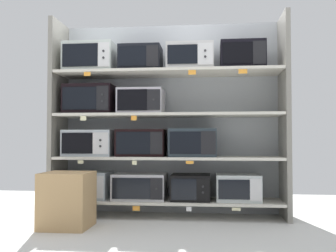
# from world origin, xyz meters

# --- Properties ---
(ground) EXTENTS (6.45, 6.00, 0.02)m
(ground) POSITION_xyz_m (0.00, -1.00, -0.01)
(ground) COLOR silver
(back_panel) EXTENTS (2.65, 0.04, 2.18)m
(back_panel) POSITION_xyz_m (0.00, 0.28, 1.09)
(back_panel) COLOR #9EA3A8
(back_panel) RESTS_ON ground
(upright_left) EXTENTS (0.05, 0.51, 2.18)m
(upright_left) POSITION_xyz_m (-1.25, 0.00, 1.09)
(upright_left) COLOR gray
(upright_left) RESTS_ON ground
(upright_right) EXTENTS (0.05, 0.51, 2.18)m
(upright_right) POSITION_xyz_m (1.25, 0.00, 1.09)
(upright_right) COLOR gray
(upright_right) RESTS_ON ground
(shelf_0) EXTENTS (2.45, 0.51, 0.03)m
(shelf_0) POSITION_xyz_m (0.00, 0.00, 0.17)
(shelf_0) COLOR beige
(shelf_0) RESTS_ON ground
(microwave_0) EXTENTS (0.51, 0.41, 0.30)m
(microwave_0) POSITION_xyz_m (-0.91, -0.00, 0.34)
(microwave_0) COLOR #9DA7AD
(microwave_0) RESTS_ON shelf_0
(microwave_1) EXTENTS (0.57, 0.44, 0.28)m
(microwave_1) POSITION_xyz_m (-0.31, -0.00, 0.33)
(microwave_1) COLOR #B6B5BA
(microwave_1) RESTS_ON shelf_0
(microwave_2) EXTENTS (0.42, 0.44, 0.28)m
(microwave_2) POSITION_xyz_m (0.25, -0.00, 0.33)
(microwave_2) COLOR black
(microwave_2) RESTS_ON shelf_0
(microwave_3) EXTENTS (0.47, 0.41, 0.28)m
(microwave_3) POSITION_xyz_m (0.76, -0.00, 0.33)
(microwave_3) COLOR #B6BEBD
(microwave_3) RESTS_ON shelf_0
(price_tag_0) EXTENTS (0.06, 0.00, 0.03)m
(price_tag_0) POSITION_xyz_m (-0.94, -0.26, 0.14)
(price_tag_0) COLOR beige
(price_tag_1) EXTENTS (0.08, 0.00, 0.05)m
(price_tag_1) POSITION_xyz_m (-0.30, -0.26, 0.13)
(price_tag_1) COLOR orange
(price_tag_2) EXTENTS (0.05, 0.00, 0.04)m
(price_tag_2) POSITION_xyz_m (0.24, -0.26, 0.13)
(price_tag_2) COLOR white
(price_tag_3) EXTENTS (0.09, 0.00, 0.03)m
(price_tag_3) POSITION_xyz_m (0.72, -0.26, 0.14)
(price_tag_3) COLOR beige
(shelf_1) EXTENTS (2.45, 0.51, 0.03)m
(shelf_1) POSITION_xyz_m (0.00, 0.00, 0.64)
(shelf_1) COLOR beige
(microwave_4) EXTENTS (0.55, 0.36, 0.29)m
(microwave_4) POSITION_xyz_m (-0.89, -0.00, 0.80)
(microwave_4) COLOR #B1BBC2
(microwave_4) RESTS_ON shelf_1
(microwave_5) EXTENTS (0.53, 0.34, 0.30)m
(microwave_5) POSITION_xyz_m (-0.30, -0.00, 0.80)
(microwave_5) COLOR black
(microwave_5) RESTS_ON shelf_1
(microwave_6) EXTENTS (0.51, 0.43, 0.30)m
(microwave_6) POSITION_xyz_m (0.27, -0.00, 0.81)
(microwave_6) COLOR #263139
(microwave_6) RESTS_ON shelf_1
(price_tag_4) EXTENTS (0.06, 0.00, 0.04)m
(price_tag_4) POSITION_xyz_m (-0.90, -0.26, 0.60)
(price_tag_4) COLOR beige
(price_tag_5) EXTENTS (0.05, 0.00, 0.04)m
(price_tag_5) POSITION_xyz_m (-0.32, -0.26, 0.60)
(price_tag_5) COLOR beige
(price_tag_6) EXTENTS (0.08, 0.00, 0.03)m
(price_tag_6) POSITION_xyz_m (0.25, -0.26, 0.61)
(price_tag_6) COLOR orange
(shelf_2) EXTENTS (2.45, 0.51, 0.03)m
(shelf_2) POSITION_xyz_m (0.00, 0.00, 1.11)
(shelf_2) COLOR beige
(microwave_7) EXTENTS (0.55, 0.34, 0.33)m
(microwave_7) POSITION_xyz_m (-0.89, -0.00, 1.29)
(microwave_7) COLOR black
(microwave_7) RESTS_ON shelf_2
(microwave_8) EXTENTS (0.49, 0.41, 0.27)m
(microwave_8) POSITION_xyz_m (-0.30, -0.00, 1.26)
(microwave_8) COLOR #B9B4BE
(microwave_8) RESTS_ON shelf_2
(price_tag_7) EXTENTS (0.06, 0.00, 0.05)m
(price_tag_7) POSITION_xyz_m (-0.88, -0.26, 1.07)
(price_tag_7) COLOR beige
(price_tag_8) EXTENTS (0.06, 0.00, 0.05)m
(price_tag_8) POSITION_xyz_m (-0.33, -0.26, 1.07)
(price_tag_8) COLOR orange
(shelf_3) EXTENTS (2.45, 0.51, 0.03)m
(shelf_3) POSITION_xyz_m (0.00, 0.00, 1.58)
(shelf_3) COLOR beige
(microwave_9) EXTENTS (0.56, 0.38, 0.33)m
(microwave_9) POSITION_xyz_m (-0.89, -0.00, 1.76)
(microwave_9) COLOR #B3BEB7
(microwave_9) RESTS_ON shelf_3
(microwave_10) EXTENTS (0.46, 0.35, 0.29)m
(microwave_10) POSITION_xyz_m (-0.31, -0.00, 1.74)
(microwave_10) COLOR black
(microwave_10) RESTS_ON shelf_3
(microwave_11) EXTENTS (0.51, 0.41, 0.29)m
(microwave_11) POSITION_xyz_m (0.25, -0.00, 1.74)
(microwave_11) COLOR #B9B7B5
(microwave_11) RESTS_ON shelf_3
(microwave_12) EXTENTS (0.48, 0.35, 0.30)m
(microwave_12) POSITION_xyz_m (0.81, -0.00, 1.75)
(microwave_12) COLOR black
(microwave_12) RESTS_ON shelf_3
(price_tag_9) EXTENTS (0.07, 0.00, 0.04)m
(price_tag_9) POSITION_xyz_m (-0.84, -0.26, 1.54)
(price_tag_9) COLOR orange
(price_tag_10) EXTENTS (0.08, 0.00, 0.05)m
(price_tag_10) POSITION_xyz_m (0.28, -0.26, 1.54)
(price_tag_10) COLOR orange
(price_tag_11) EXTENTS (0.09, 0.00, 0.05)m
(price_tag_11) POSITION_xyz_m (0.80, -0.26, 1.54)
(price_tag_11) COLOR orange
(shipping_carton) EXTENTS (0.45, 0.45, 0.53)m
(shipping_carton) POSITION_xyz_m (-0.90, -0.65, 0.26)
(shipping_carton) COLOR tan
(shipping_carton) RESTS_ON ground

